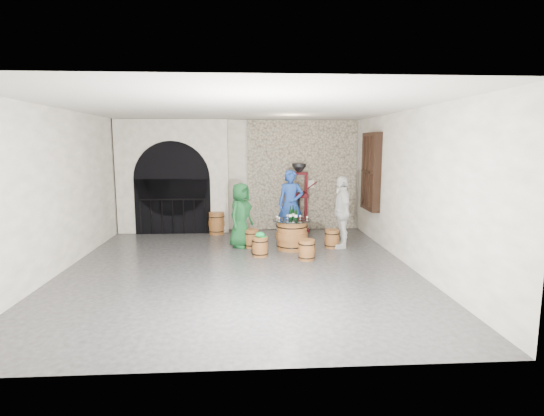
{
  "coord_description": "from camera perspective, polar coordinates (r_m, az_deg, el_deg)",
  "views": [
    {
      "loc": [
        0.15,
        -8.42,
        2.49
      ],
      "look_at": [
        0.74,
        1.19,
        1.05
      ],
      "focal_mm": 28.0,
      "sensor_mm": 36.0,
      "label": 1
    }
  ],
  "objects": [
    {
      "name": "barrel_stool_near_right",
      "position": [
        9.31,
        4.69,
        -5.63
      ],
      "size": [
        0.38,
        0.38,
        0.45
      ],
      "color": "brown",
      "rests_on": "ground"
    },
    {
      "name": "tasting_glass_e",
      "position": [
        10.06,
        4.75,
        -1.38
      ],
      "size": [
        0.05,
        0.05,
        0.1
      ],
      "primitive_type": null,
      "color": "#BB6524",
      "rests_on": "barrel_table"
    },
    {
      "name": "ceiling",
      "position": [
        8.45,
        -4.67,
        13.3
      ],
      "size": [
        8.0,
        8.0,
        0.0
      ],
      "primitive_type": "plane",
      "rotation": [
        3.14,
        0.0,
        0.0
      ],
      "color": "beige",
      "rests_on": "wall_back"
    },
    {
      "name": "stone_facing_panel",
      "position": [
        12.5,
        4.06,
        4.4
      ],
      "size": [
        3.2,
        0.12,
        3.18
      ],
      "primitive_type": "cube",
      "color": "#B2A78E",
      "rests_on": "ground"
    },
    {
      "name": "arched_opening",
      "position": [
        12.36,
        -13.11,
        4.07
      ],
      "size": [
        3.1,
        0.6,
        3.19
      ],
      "color": "white",
      "rests_on": "ground"
    },
    {
      "name": "barrel_stool_far",
      "position": [
        11.19,
        2.54,
        -3.2
      ],
      "size": [
        0.38,
        0.38,
        0.45
      ],
      "color": "brown",
      "rests_on": "ground"
    },
    {
      "name": "barrel_stool_right",
      "position": [
        10.46,
        8.06,
        -4.11
      ],
      "size": [
        0.38,
        0.38,
        0.45
      ],
      "color": "brown",
      "rests_on": "ground"
    },
    {
      "name": "wall_front",
      "position": [
        4.51,
        -5.38,
        -2.89
      ],
      "size": [
        8.0,
        0.0,
        8.0
      ],
      "primitive_type": "plane",
      "rotation": [
        -1.57,
        0.0,
        0.0
      ],
      "color": "white",
      "rests_on": "ground"
    },
    {
      "name": "control_box",
      "position": [
        12.48,
        5.24,
        3.22
      ],
      "size": [
        0.18,
        0.1,
        0.22
      ],
      "primitive_type": "cube",
      "color": "silver",
      "rests_on": "wall_back"
    },
    {
      "name": "corking_press",
      "position": [
        12.14,
        3.63,
        2.11
      ],
      "size": [
        0.83,
        0.49,
        1.96
      ],
      "rotation": [
        0.0,
        0.0,
        0.12
      ],
      "color": "#4E0D14",
      "rests_on": "ground"
    },
    {
      "name": "barrel_table",
      "position": [
        10.19,
        2.69,
        -3.59
      ],
      "size": [
        0.93,
        0.93,
        0.72
      ],
      "color": "brown",
      "rests_on": "ground"
    },
    {
      "name": "wall_left",
      "position": [
        9.22,
        -26.87,
        2.05
      ],
      "size": [
        0.0,
        8.0,
        8.0
      ],
      "primitive_type": "plane",
      "rotation": [
        1.57,
        0.0,
        1.57
      ],
      "color": "white",
      "rests_on": "ground"
    },
    {
      "name": "wall_right",
      "position": [
        9.1,
        18.09,
        2.48
      ],
      "size": [
        0.0,
        8.0,
        8.0
      ],
      "primitive_type": "plane",
      "rotation": [
        1.57,
        0.0,
        -1.57
      ],
      "color": "white",
      "rests_on": "ground"
    },
    {
      "name": "person_white",
      "position": [
        10.4,
        9.35,
        -0.53
      ],
      "size": [
        0.44,
        1.03,
        1.75
      ],
      "primitive_type": "imported",
      "rotation": [
        0.0,
        0.0,
        -1.56
      ],
      "color": "silver",
      "rests_on": "ground"
    },
    {
      "name": "tasting_glass_c",
      "position": [
        10.25,
        2.08,
        -1.17
      ],
      "size": [
        0.05,
        0.05,
        0.1
      ],
      "primitive_type": null,
      "color": "#BB6524",
      "rests_on": "barrel_table"
    },
    {
      "name": "tasting_glass_a",
      "position": [
        9.89,
        0.96,
        -1.52
      ],
      "size": [
        0.05,
        0.05,
        0.1
      ],
      "primitive_type": null,
      "color": "#BB6524",
      "rests_on": "barrel_table"
    },
    {
      "name": "wine_bottle_center",
      "position": [
        10.05,
        3.24,
        -0.89
      ],
      "size": [
        0.08,
        0.08,
        0.32
      ],
      "color": "black",
      "rests_on": "barrel_table"
    },
    {
      "name": "shuttered_window",
      "position": [
        11.31,
        13.1,
        4.79
      ],
      "size": [
        0.23,
        1.1,
        2.0
      ],
      "color": "black",
      "rests_on": "wall_right"
    },
    {
      "name": "person_green",
      "position": [
        10.36,
        -4.22,
        -0.97
      ],
      "size": [
        0.85,
        0.92,
        1.58
      ],
      "primitive_type": "imported",
      "rotation": [
        0.0,
        0.0,
        0.98
      ],
      "color": "#134721",
      "rests_on": "ground"
    },
    {
      "name": "ground",
      "position": [
        8.78,
        -4.42,
        -7.99
      ],
      "size": [
        8.0,
        8.0,
        0.0
      ],
      "primitive_type": "plane",
      "color": "#2A2A2C",
      "rests_on": "ground"
    },
    {
      "name": "tasting_glass_b",
      "position": [
        10.18,
        3.82,
        -1.25
      ],
      "size": [
        0.05,
        0.05,
        0.1
      ],
      "primitive_type": null,
      "color": "#BB6524",
      "rests_on": "barrel_table"
    },
    {
      "name": "tasting_glass_f",
      "position": [
        10.06,
        0.67,
        -1.35
      ],
      "size": [
        0.05,
        0.05,
        0.1
      ],
      "primitive_type": null,
      "color": "#BB6524",
      "rests_on": "barrel_table"
    },
    {
      "name": "person_blue",
      "position": [
        11.28,
        2.53,
        0.5
      ],
      "size": [
        0.72,
        0.52,
        1.84
      ],
      "primitive_type": "imported",
      "rotation": [
        0.0,
        0.0,
        -0.12
      ],
      "color": "#1B3E98",
      "rests_on": "ground"
    },
    {
      "name": "barrel_stool_left",
      "position": [
        10.4,
        -2.77,
        -4.1
      ],
      "size": [
        0.38,
        0.38,
        0.45
      ],
      "color": "brown",
      "rests_on": "ground"
    },
    {
      "name": "barrel_stool_near_left",
      "position": [
        9.56,
        -1.61,
        -5.21
      ],
      "size": [
        0.38,
        0.38,
        0.45
      ],
      "color": "brown",
      "rests_on": "ground"
    },
    {
      "name": "wine_bottle_left",
      "position": [
        10.09,
        2.48,
        -0.85
      ],
      "size": [
        0.08,
        0.08,
        0.32
      ],
      "color": "black",
      "rests_on": "barrel_table"
    },
    {
      "name": "wall_back",
      "position": [
        12.45,
        -4.24,
        4.38
      ],
      "size": [
        8.0,
        0.0,
        8.0
      ],
      "primitive_type": "plane",
      "rotation": [
        1.57,
        0.0,
        0.0
      ],
      "color": "white",
      "rests_on": "ground"
    },
    {
      "name": "green_cap",
      "position": [
        9.5,
        -1.6,
        -3.61
      ],
      "size": [
        0.26,
        0.21,
        0.12
      ],
      "color": "#0E9A3E",
      "rests_on": "barrel_stool_near_left"
    },
    {
      "name": "side_barrel",
      "position": [
        12.01,
        -7.47,
        -2.04
      ],
      "size": [
        0.47,
        0.47,
        0.62
      ],
      "rotation": [
        0.0,
        0.0,
        0.14
      ],
      "color": "brown",
      "rests_on": "ground"
    },
    {
      "name": "tasting_glass_d",
      "position": [
        10.25,
        3.24,
        -1.18
      ],
      "size": [
        0.05,
        0.05,
        0.1
      ],
      "primitive_type": null,
      "color": "#BB6524",
      "rests_on": "barrel_table"
    },
    {
      "name": "wine_bottle_right",
      "position": [
        10.22,
        2.82,
        -0.74
      ],
      "size": [
        0.08,
        0.08,
        0.32
      ],
      "color": "black",
      "rests_on": "barrel_table"
    }
  ]
}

